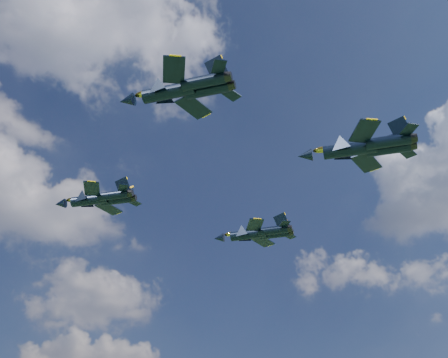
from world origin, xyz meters
TOP-DOWN VIEW (x-y plane):
  - jet_lead at (-20.16, 14.91)m, footprint 13.71×11.18m
  - jet_left at (-15.30, -12.03)m, footprint 15.07×13.05m
  - jet_right at (9.14, 18.68)m, footprint 14.56×12.33m
  - jet_slot at (12.52, -9.93)m, footprint 16.90×13.95m

SIDE VIEW (x-z plane):
  - jet_lead at x=-20.16m, z-range 51.70..55.14m
  - jet_right at x=9.14m, z-range 52.46..56.16m
  - jet_slot at x=12.52m, z-range 53.40..57.66m
  - jet_left at x=-15.30m, z-range 53.96..57.82m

